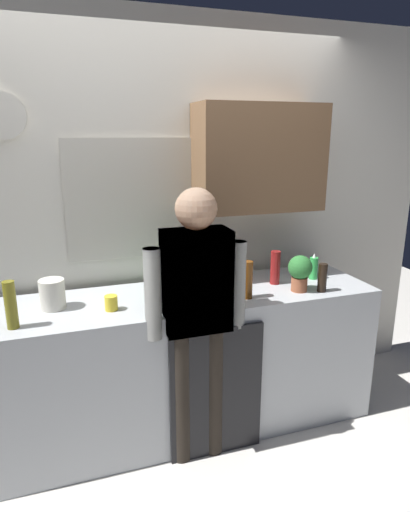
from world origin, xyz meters
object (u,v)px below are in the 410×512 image
Objects in this scene: cup_yellow_cup at (111,303)px; person_guest at (197,307)px; dish_soap at (314,268)px; bottle_red_vinegar at (275,268)px; person_at_sink at (197,307)px; bottle_olive_oil at (11,305)px; bottle_dark_sauce at (322,278)px; potted_plant at (300,271)px; bottle_amber_beer at (248,280)px; bottle_clear_soda at (156,274)px; bottle_green_wine at (177,263)px; storage_canister at (52,294)px; coffee_maker at (205,265)px.

cup_yellow_cup is 0.48m from person_guest.
person_guest reaches higher than dish_soap.
bottle_red_vinegar reaches higher than dish_soap.
person_at_sink reaches higher than bottle_red_vinegar.
dish_soap is at bearing 6.18° from bottle_olive_oil.
potted_plant is (-0.13, 0.05, 0.04)m from bottle_dark_sauce.
bottle_amber_beer is 0.82× the size of bottle_clear_soda.
person_at_sink is (-0.64, -0.32, -0.07)m from bottle_red_vinegar.
bottle_dark_sauce is at bearing -1.07° from bottle_olive_oil.
person_guest is (-0.85, -0.09, -0.05)m from bottle_dark_sauce.
dish_soap is at bearing -10.11° from bottle_green_wine.
bottle_olive_oil is at bearing -132.91° from storage_canister.
bottle_olive_oil is (-0.96, -0.37, -0.02)m from bottle_green_wine.
bottle_green_wine is 3.53× the size of cup_yellow_cup.
bottle_green_wine reaches higher than bottle_red_vinegar.
storage_canister is at bearing 157.31° from cup_yellow_cup.
bottle_green_wine is 0.93m from dish_soap.
bottle_red_vinegar is 0.72m from person_at_sink.
bottle_olive_oil is at bearing -166.13° from coffee_maker.
cup_yellow_cup is 1.38m from dish_soap.
person_at_sink reaches higher than bottle_olive_oil.
cup_yellow_cup is at bearing -154.28° from bottle_clear_soda.
storage_canister is (-0.77, -0.16, -0.06)m from bottle_green_wine.
bottle_red_vinegar is (-0.21, 0.23, 0.02)m from bottle_dark_sauce.
bottle_olive_oil is at bearing 159.05° from person_at_sink.
bottle_dark_sauce is at bearing -5.04° from cup_yellow_cup.
person_guest is (-0.72, -0.14, -0.09)m from potted_plant.
bottle_red_vinegar is 0.19m from potted_plant.
bottle_olive_oil reaches higher than cup_yellow_cup.
potted_plant is 1.35× the size of storage_canister.
bottle_clear_soda is 0.39m from person_at_sink.
bottle_amber_beer is 1.12m from storage_canister.
storage_canister is at bearing 10.22° from person_guest.
bottle_red_vinegar is 0.88× the size of bottle_olive_oil.
potted_plant is at bearing -134.51° from person_guest.
coffee_maker is 0.21× the size of person_guest.
bottle_dark_sauce is 0.31m from bottle_red_vinegar.
bottle_dark_sauce is 0.11× the size of person_at_sink.
bottle_clear_soda is at bearing 25.72° from cup_yellow_cup.
bottle_amber_beer is (1.30, 0.01, -0.01)m from bottle_olive_oil.
bottle_dark_sauce is at bearing -7.53° from person_at_sink.
bottle_green_wine is 0.49m from bottle_amber_beer.
cup_yellow_cup is 1.16m from potted_plant.
storage_canister is (-0.60, -0.01, -0.05)m from bottle_clear_soda.
bottle_olive_oil is (-1.58, -0.20, 0.01)m from bottle_red_vinegar.
bottle_amber_beer is 0.14× the size of person_at_sink.
coffee_maker reaches higher than bottle_clear_soda.
coffee_maker is 0.45m from person_guest.
bottle_clear_soda is at bearing 167.15° from potted_plant.
coffee_maker is 0.59m from potted_plant.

